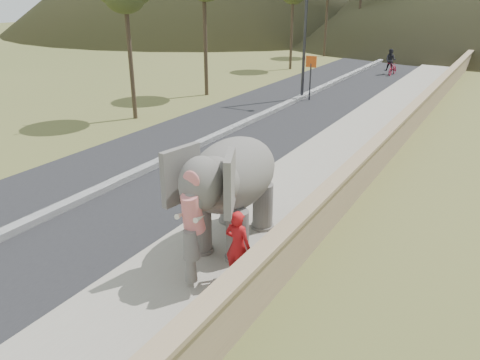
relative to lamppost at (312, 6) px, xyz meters
name	(u,v)px	position (x,y,z in m)	size (l,w,h in m)	color
ground	(248,231)	(4.69, -15.03, -4.87)	(160.00, 160.00, 0.00)	olive
road	(259,118)	(-0.31, -5.03, -4.86)	(7.00, 120.00, 0.03)	black
median	(259,116)	(-0.31, -5.03, -4.76)	(0.35, 120.00, 0.22)	black
walkway	(364,132)	(4.69, -5.03, -4.80)	(3.00, 120.00, 0.15)	#9E9687
parapet	(405,127)	(6.34, -5.03, -4.32)	(0.30, 120.00, 1.10)	tan
lamppost	(312,6)	(0.00, 0.00, 0.00)	(1.76, 0.36, 8.00)	#29292D
signboard	(311,70)	(0.19, -0.14, -3.23)	(0.60, 0.08, 2.40)	#2D2D33
elephant_and_man	(233,189)	(4.71, -15.77, -3.44)	(2.35, 3.76, 2.58)	slate
motorcyclist	(392,65)	(2.02, 10.68, -4.17)	(0.94, 1.69, 1.81)	maroon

